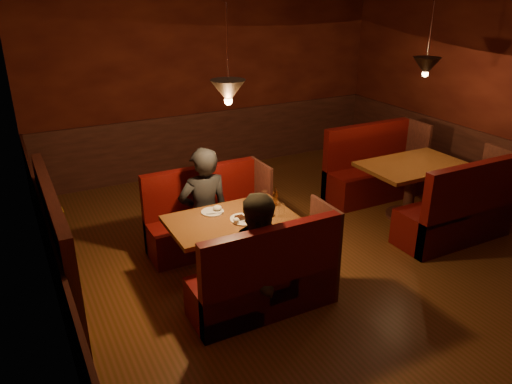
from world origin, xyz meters
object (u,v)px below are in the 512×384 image
second_bench_near (459,216)px  diner_a (203,188)px  main_bench_near (267,284)px  second_table (412,178)px  diner_b (263,239)px  main_table (232,231)px  main_bench_far (208,223)px  second_bench_far (372,174)px

second_bench_near → diner_a: 3.17m
main_bench_near → second_table: (2.78, 1.01, 0.26)m
diner_b → second_bench_near: bearing=-4.8°
second_table → second_bench_near: 0.85m
second_table → diner_b: bearing=-161.1°
diner_a → diner_b: bearing=95.5°
main_table → diner_a: 0.68m
main_bench_far → second_bench_near: (2.81, -1.32, 0.03)m
second_table → main_bench_near: bearing=-160.0°
second_table → second_bench_near: size_ratio=0.90×
main_table → second_bench_far: second_bench_far is taller
second_table → second_bench_far: size_ratio=0.90×
main_bench_far → diner_b: diner_b is taller
diner_a → diner_b: (0.06, -1.32, -0.04)m
main_table → diner_b: diner_b is taller
main_table → main_bench_near: size_ratio=0.91×
second_bench_far → diner_a: size_ratio=0.91×
main_bench_far → second_table: size_ratio=1.06×
main_bench_near → diner_b: (-0.03, 0.05, 0.48)m
main_table → second_bench_near: 2.88m
main_table → main_bench_near: (0.01, -0.75, -0.23)m
second_bench_near → diner_b: 2.87m
main_table → main_bench_near: main_bench_near is taller
main_bench_near → diner_b: 0.48m
second_bench_near → main_bench_far: bearing=154.8°
main_table → diner_a: size_ratio=0.79×
second_bench_near → diner_b: (-2.83, -0.14, 0.45)m
main_bench_near → second_bench_far: 3.35m
second_bench_far → diner_b: size_ratio=0.96×
diner_a → diner_b: 1.32m
main_bench_far → main_bench_near: bearing=-90.0°
main_bench_near → diner_b: bearing=118.5°
second_bench_near → diner_b: size_ratio=0.96×
main_table → second_bench_near: bearing=-11.4°
second_bench_near → diner_a: bearing=157.9°
main_bench_near → diner_b: diner_b is taller
diner_b → main_bench_near: bearing=-69.2°
second_bench_near → main_bench_near: bearing=-176.2°
main_table → second_table: 2.80m
main_bench_far → main_bench_near: (0.00, -1.51, 0.00)m
main_table → second_bench_near: second_bench_near is taller
main_table → second_bench_near: (2.82, -0.57, -0.20)m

